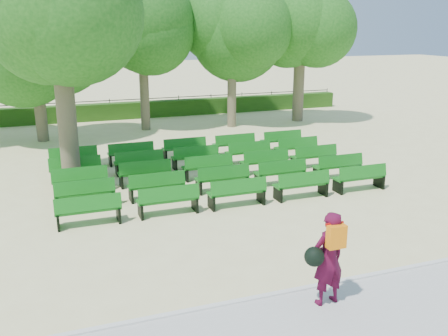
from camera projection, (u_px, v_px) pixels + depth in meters
name	position (u px, v px, depth m)	size (l,w,h in m)	color
ground	(207.00, 194.00, 15.48)	(120.00, 120.00, 0.00)	beige
paving	(338.00, 321.00, 8.80)	(30.00, 2.20, 0.06)	#B6B6B1
curb	(306.00, 289.00, 9.83)	(30.00, 0.12, 0.10)	silver
hedge	(129.00, 110.00, 28.00)	(26.00, 0.70, 0.90)	#265014
fence	(128.00, 117.00, 28.48)	(26.00, 0.10, 1.02)	black
tree_line	(144.00, 132.00, 24.51)	(21.80, 6.80, 7.04)	#23631A
bench_array	(207.00, 176.00, 17.06)	(1.71, 0.60, 1.07)	#136D17
tree_among	(60.00, 36.00, 15.20)	(4.87, 4.87, 6.96)	brown
person	(328.00, 257.00, 9.05)	(0.87, 0.55, 1.81)	#460A25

